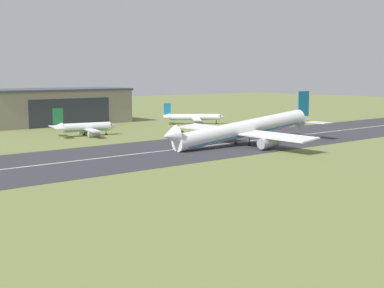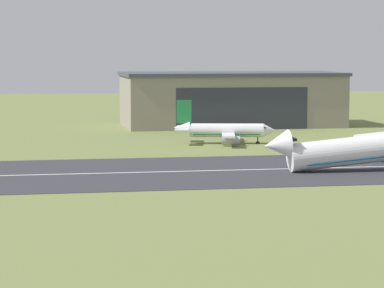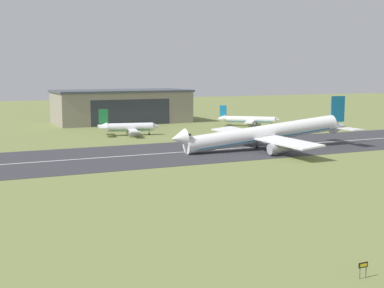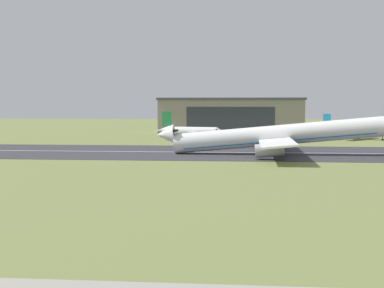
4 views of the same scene
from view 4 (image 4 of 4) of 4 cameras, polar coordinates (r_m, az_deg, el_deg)
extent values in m
plane|color=olive|center=(72.39, -13.25, -5.41)|extent=(722.31, 722.31, 0.00)
cube|color=#333338|center=(134.93, -4.54, -0.84)|extent=(482.31, 40.92, 0.06)
cube|color=silver|center=(134.93, -4.54, -0.82)|extent=(434.08, 0.70, 0.01)
cube|color=gray|center=(224.79, 4.18, 2.95)|extent=(58.04, 27.29, 13.68)
cube|color=#424751|center=(224.74, 4.19, 4.81)|extent=(59.04, 28.29, 0.90)
cube|color=#2D333D|center=(211.14, 4.12, 2.49)|extent=(34.82, 0.12, 10.94)
cylinder|color=white|center=(128.27, 9.15, 0.94)|extent=(50.01, 5.47, 9.22)
cone|color=white|center=(129.62, -2.85, 1.02)|extent=(4.75, 4.82, 5.12)
cube|color=black|center=(129.22, -1.82, 1.44)|extent=(1.19, 4.05, 0.54)
cube|color=#146B9E|center=(128.36, 9.15, 0.36)|extent=(44.64, 5.15, 4.24)
cube|color=white|center=(142.19, 8.44, 0.94)|extent=(7.50, 23.26, 1.05)
cylinder|color=#A8A8B2|center=(140.40, 7.88, 0.19)|extent=(6.46, 3.04, 3.49)
cube|color=white|center=(114.37, 9.03, 0.12)|extent=(7.50, 23.26, 1.05)
cylinder|color=#A8A8B2|center=(116.28, 8.27, -0.65)|extent=(6.46, 3.04, 3.49)
cylinder|color=black|center=(129.39, -1.39, -0.54)|extent=(0.24, 0.24, 2.31)
cylinder|color=black|center=(129.48, -1.38, -0.96)|extent=(0.84, 0.84, 0.44)
cylinder|color=black|center=(131.33, 8.85, -0.52)|extent=(0.24, 0.24, 2.31)
cylinder|color=black|center=(131.41, 8.85, -0.93)|extent=(0.84, 0.84, 0.44)
cylinder|color=black|center=(125.66, 8.98, -0.74)|extent=(0.24, 0.24, 2.31)
cylinder|color=black|center=(125.75, 8.97, -1.16)|extent=(0.84, 0.84, 0.44)
cylinder|color=white|center=(190.92, 17.18, 1.34)|extent=(17.96, 14.29, 2.60)
cone|color=white|center=(196.09, 14.05, 1.61)|extent=(3.90, 3.74, 2.34)
cube|color=#146B9E|center=(190.95, 17.17, 1.12)|extent=(16.24, 12.96, 0.20)
cube|color=white|center=(184.91, 16.45, 1.12)|extent=(8.66, 10.15, 0.40)
cylinder|color=#A8A8B2|center=(185.45, 16.73, 0.80)|extent=(3.68, 3.31, 1.61)
cube|color=white|center=(196.67, 18.07, 1.26)|extent=(8.66, 10.15, 0.40)
cylinder|color=#A8A8B2|center=(195.71, 18.13, 0.94)|extent=(3.68, 3.31, 1.61)
cube|color=#146B9E|center=(195.76, 14.19, 2.49)|extent=(2.44, 1.91, 4.42)
cube|color=white|center=(193.16, 13.61, 1.56)|extent=(4.36, 4.67, 0.24)
cube|color=white|center=(198.98, 14.51, 1.62)|extent=(4.36, 4.67, 0.24)
cylinder|color=black|center=(187.46, 19.67, 0.59)|extent=(0.24, 0.24, 1.56)
cylinder|color=black|center=(187.49, 19.67, 0.42)|extent=(0.84, 0.84, 0.44)
cylinder|color=black|center=(189.65, 16.94, 0.69)|extent=(0.24, 0.24, 1.56)
cylinder|color=black|center=(189.68, 16.94, 0.53)|extent=(0.84, 0.84, 0.44)
cylinder|color=black|center=(192.48, 17.33, 0.74)|extent=(0.24, 0.24, 1.56)
cylinder|color=black|center=(192.52, 17.33, 0.57)|extent=(0.84, 0.84, 0.44)
cylinder|color=white|center=(178.12, 0.12, 1.36)|extent=(16.43, 6.29, 3.01)
cone|color=white|center=(175.60, 3.06, 1.31)|extent=(3.27, 3.50, 3.01)
cone|color=white|center=(181.23, -2.87, 1.57)|extent=(4.09, 3.40, 2.71)
cube|color=black|center=(175.93, 2.59, 1.51)|extent=(1.61, 2.73, 0.44)
cube|color=#1E7238|center=(178.16, 0.12, 1.09)|extent=(14.82, 5.81, 0.20)
cube|color=white|center=(172.01, -0.40, 1.08)|extent=(4.64, 10.01, 0.40)
cylinder|color=#A8A8B2|center=(172.66, -0.15, 0.70)|extent=(4.21, 2.64, 1.86)
cube|color=white|center=(184.11, 0.79, 1.29)|extent=(4.64, 10.01, 0.40)
cylinder|color=#A8A8B2|center=(183.29, 0.88, 0.90)|extent=(4.21, 2.64, 1.86)
cube|color=#1E7238|center=(180.91, -2.72, 2.68)|extent=(3.26, 0.95, 5.11)
cube|color=white|center=(177.62, -3.25, 1.49)|extent=(3.76, 5.10, 0.24)
cube|color=white|center=(184.76, -2.43, 1.60)|extent=(3.76, 5.10, 0.24)
cylinder|color=black|center=(176.36, 2.25, 0.60)|extent=(0.24, 0.24, 1.44)
cylinder|color=black|center=(176.39, 2.25, 0.44)|extent=(0.84, 0.84, 0.44)
cylinder|color=black|center=(176.58, -0.11, 0.61)|extent=(0.24, 0.24, 1.44)
cylinder|color=black|center=(176.61, -0.11, 0.45)|extent=(0.84, 0.84, 0.44)
cylinder|color=black|center=(180.02, 0.23, 0.68)|extent=(0.24, 0.24, 1.44)
cylinder|color=black|center=(180.05, 0.23, 0.52)|extent=(0.84, 0.84, 0.44)
camera|label=1|loc=(104.51, -75.20, 5.90)|focal=50.00mm
camera|label=2|loc=(62.01, -101.29, 6.58)|focal=85.00mm
camera|label=3|loc=(76.42, -88.78, 8.18)|focal=50.00mm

